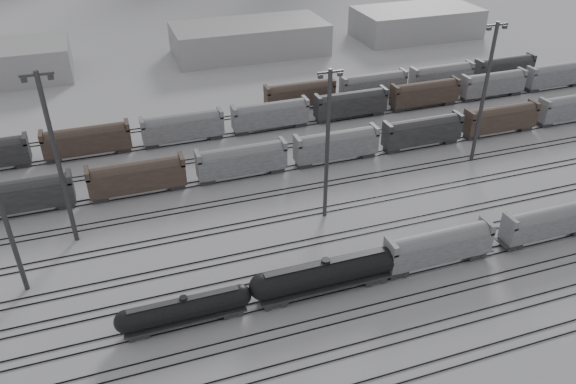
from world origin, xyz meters
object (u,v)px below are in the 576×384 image
object	(u,v)px
hopper_car_b	(549,221)
light_mast_a	(1,205)
tank_car_a	(185,309)
tank_car_b	(325,274)
light_mast_c	(327,143)
hopper_car_a	(439,245)

from	to	relation	value
hopper_car_b	light_mast_a	bearing A→B (deg)	169.65
tank_car_a	tank_car_b	xyz separation A→B (m)	(17.32, -0.00, 0.50)
tank_car_b	light_mast_a	world-z (taller)	light_mast_a
hopper_car_b	light_mast_a	size ratio (longest dim) A/B	0.60
tank_car_b	light_mast_a	distance (m)	38.59
tank_car_a	hopper_car_b	distance (m)	50.77
tank_car_b	light_mast_c	distance (m)	19.32
tank_car_b	light_mast_a	size ratio (longest dim) A/B	0.82
hopper_car_a	hopper_car_b	world-z (taller)	hopper_car_a
tank_car_b	hopper_car_a	world-z (taller)	hopper_car_a
hopper_car_a	light_mast_c	size ratio (longest dim) A/B	0.65
tank_car_a	hopper_car_b	size ratio (longest dim) A/B	1.12
hopper_car_b	light_mast_a	world-z (taller)	light_mast_a
tank_car_a	light_mast_a	bearing A→B (deg)	144.94
hopper_car_b	light_mast_c	size ratio (longest dim) A/B	0.62
tank_car_a	hopper_car_a	bearing A→B (deg)	0.00
hopper_car_b	tank_car_b	bearing A→B (deg)	-180.00
hopper_car_a	hopper_car_b	bearing A→B (deg)	-0.00
tank_car_a	hopper_car_a	xyz separation A→B (m)	(33.22, 0.00, 1.02)
tank_car_a	tank_car_b	world-z (taller)	tank_car_b
tank_car_b	hopper_car_b	distance (m)	33.44
light_mast_a	hopper_car_b	bearing A→B (deg)	-10.35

